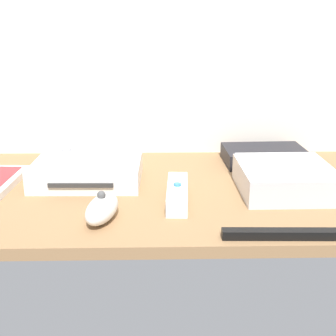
{
  "coord_description": "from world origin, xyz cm",
  "views": [
    {
      "loc": [
        -1.83,
        -81.46,
        31.1
      ],
      "look_at": [
        0.0,
        0.0,
        4.0
      ],
      "focal_mm": 48.0,
      "sensor_mm": 36.0,
      "label": 1
    }
  ],
  "objects_px": {
    "mini_computer": "(285,178)",
    "remote_wand": "(177,193)",
    "remote_classic_pad": "(87,155)",
    "sensor_bar": "(302,234)",
    "network_router": "(264,156)",
    "game_console": "(88,171)",
    "remote_nunchuk": "(102,209)"
  },
  "relations": [
    {
      "from": "sensor_bar",
      "to": "remote_nunchuk",
      "type": "bearing_deg",
      "value": 168.46
    },
    {
      "from": "remote_wand",
      "to": "sensor_bar",
      "type": "height_order",
      "value": "remote_wand"
    },
    {
      "from": "network_router",
      "to": "remote_wand",
      "type": "relative_size",
      "value": 1.23
    },
    {
      "from": "sensor_bar",
      "to": "network_router",
      "type": "bearing_deg",
      "value": 87.49
    },
    {
      "from": "remote_classic_pad",
      "to": "network_router",
      "type": "bearing_deg",
      "value": 7.84
    },
    {
      "from": "game_console",
      "to": "remote_classic_pad",
      "type": "relative_size",
      "value": 1.39
    },
    {
      "from": "remote_nunchuk",
      "to": "sensor_bar",
      "type": "distance_m",
      "value": 0.31
    },
    {
      "from": "remote_classic_pad",
      "to": "remote_wand",
      "type": "bearing_deg",
      "value": -41.07
    },
    {
      "from": "remote_wand",
      "to": "remote_classic_pad",
      "type": "height_order",
      "value": "remote_classic_pad"
    },
    {
      "from": "remote_nunchuk",
      "to": "mini_computer",
      "type": "bearing_deg",
      "value": 32.95
    },
    {
      "from": "mini_computer",
      "to": "sensor_bar",
      "type": "relative_size",
      "value": 0.72
    },
    {
      "from": "remote_nunchuk",
      "to": "remote_classic_pad",
      "type": "height_order",
      "value": "remote_classic_pad"
    },
    {
      "from": "network_router",
      "to": "remote_wand",
      "type": "height_order",
      "value": "same"
    },
    {
      "from": "sensor_bar",
      "to": "mini_computer",
      "type": "bearing_deg",
      "value": 84.28
    },
    {
      "from": "game_console",
      "to": "remote_classic_pad",
      "type": "distance_m",
      "value": 0.03
    },
    {
      "from": "remote_wand",
      "to": "remote_classic_pad",
      "type": "bearing_deg",
      "value": 149.8
    },
    {
      "from": "mini_computer",
      "to": "sensor_bar",
      "type": "distance_m",
      "value": 0.19
    },
    {
      "from": "remote_nunchuk",
      "to": "network_router",
      "type": "bearing_deg",
      "value": 54.77
    },
    {
      "from": "sensor_bar",
      "to": "remote_wand",
      "type": "bearing_deg",
      "value": 142.17
    },
    {
      "from": "remote_wand",
      "to": "mini_computer",
      "type": "bearing_deg",
      "value": 15.46
    },
    {
      "from": "network_router",
      "to": "sensor_bar",
      "type": "xyz_separation_m",
      "value": [
        -0.03,
        -0.37,
        -0.01
      ]
    },
    {
      "from": "network_router",
      "to": "mini_computer",
      "type": "bearing_deg",
      "value": -92.72
    },
    {
      "from": "remote_classic_pad",
      "to": "sensor_bar",
      "type": "xyz_separation_m",
      "value": [
        0.36,
        -0.26,
        -0.05
      ]
    },
    {
      "from": "remote_wand",
      "to": "remote_nunchuk",
      "type": "bearing_deg",
      "value": -145.15
    },
    {
      "from": "mini_computer",
      "to": "remote_classic_pad",
      "type": "xyz_separation_m",
      "value": [
        -0.38,
        0.07,
        0.03
      ]
    },
    {
      "from": "game_console",
      "to": "remote_nunchuk",
      "type": "height_order",
      "value": "remote_nunchuk"
    },
    {
      "from": "remote_nunchuk",
      "to": "sensor_bar",
      "type": "height_order",
      "value": "remote_nunchuk"
    },
    {
      "from": "sensor_bar",
      "to": "remote_classic_pad",
      "type": "bearing_deg",
      "value": 145.0
    },
    {
      "from": "game_console",
      "to": "network_router",
      "type": "height_order",
      "value": "game_console"
    },
    {
      "from": "game_console",
      "to": "mini_computer",
      "type": "bearing_deg",
      "value": -8.43
    },
    {
      "from": "network_router",
      "to": "remote_wand",
      "type": "bearing_deg",
      "value": -135.13
    },
    {
      "from": "mini_computer",
      "to": "remote_wand",
      "type": "relative_size",
      "value": 1.15
    }
  ]
}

